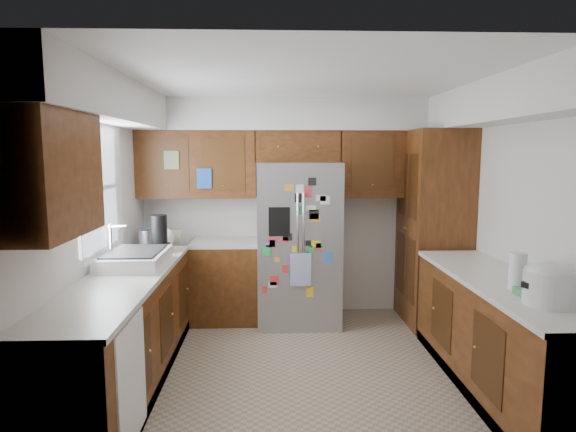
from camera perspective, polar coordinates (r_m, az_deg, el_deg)
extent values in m
plane|color=tan|center=(4.50, 2.15, -17.52)|extent=(3.60, 3.60, 0.00)
cube|color=silver|center=(5.71, 1.01, 0.92)|extent=(3.60, 0.04, 2.50)
cube|color=silver|center=(4.38, -21.97, -1.61)|extent=(0.04, 3.20, 2.50)
cube|color=silver|center=(4.63, 25.05, -1.31)|extent=(0.04, 3.20, 2.50)
cube|color=silver|center=(2.57, 4.98, -7.17)|extent=(3.60, 0.04, 2.50)
cube|color=white|center=(4.13, 2.33, 15.96)|extent=(3.60, 3.20, 0.02)
cube|color=silver|center=(5.50, 1.15, 11.88)|extent=(3.60, 0.38, 0.35)
cube|color=silver|center=(4.29, -20.23, 12.70)|extent=(0.38, 3.20, 0.35)
cube|color=silver|center=(4.52, 23.62, 12.25)|extent=(0.38, 3.20, 0.35)
cube|color=#3A200B|center=(5.56, -10.70, 6.04)|extent=(1.33, 0.34, 0.75)
cube|color=#3A200B|center=(5.69, 12.68, 6.01)|extent=(1.33, 0.34, 0.75)
cube|color=#3A200B|center=(3.20, -26.48, 4.47)|extent=(0.34, 0.85, 0.75)
cube|color=white|center=(4.43, -21.60, 3.06)|extent=(0.02, 0.90, 1.05)
cube|color=white|center=(4.42, -21.14, 3.07)|extent=(0.01, 1.02, 1.15)
cube|color=blue|center=(5.36, -9.90, 4.41)|extent=(0.16, 0.02, 0.22)
cube|color=#BFB992|center=(5.42, -13.64, 6.45)|extent=(0.16, 0.02, 0.20)
cube|color=#3A200B|center=(4.21, -18.88, -13.23)|extent=(0.60, 2.60, 0.88)
cube|color=#3A200B|center=(5.59, -7.39, -7.76)|extent=(0.75, 0.60, 0.88)
cube|color=silver|center=(4.07, -19.15, -7.16)|extent=(0.63, 2.60, 0.04)
cube|color=silver|center=(5.48, -7.47, -3.12)|extent=(0.75, 0.60, 0.04)
cube|color=black|center=(4.36, -18.66, -18.04)|extent=(0.60, 2.60, 0.10)
cube|color=white|center=(3.37, -17.99, -18.19)|extent=(0.01, 0.58, 0.80)
cube|color=#3A200B|center=(4.28, 23.74, -13.12)|extent=(0.60, 2.25, 0.88)
cube|color=silver|center=(4.15, 24.07, -7.14)|extent=(0.63, 2.25, 0.04)
cube|color=black|center=(4.43, 23.46, -17.86)|extent=(0.60, 2.25, 0.10)
cube|color=#3A200B|center=(5.59, 16.83, -1.36)|extent=(0.60, 0.90, 2.15)
cube|color=#9D9EA2|center=(5.38, 1.24, -3.27)|extent=(0.90, 0.75, 1.80)
cylinder|color=silver|center=(4.96, 1.16, -2.40)|extent=(0.02, 0.02, 0.90)
cylinder|color=silver|center=(4.97, 1.85, -2.40)|extent=(0.02, 0.02, 0.90)
cube|color=black|center=(4.94, -1.04, -0.68)|extent=(0.22, 0.01, 0.30)
cube|color=white|center=(5.02, 1.51, -6.37)|extent=(0.22, 0.01, 0.34)
cube|color=white|center=(4.94, 2.69, 0.91)|extent=(0.11, 0.00, 0.06)
cube|color=blue|center=(5.05, 4.78, -4.93)|extent=(0.09, 0.00, 0.12)
cube|color=red|center=(5.01, 3.64, -3.80)|extent=(0.06, 0.00, 0.06)
cube|color=black|center=(4.97, -0.06, -2.51)|extent=(0.10, 0.00, 0.08)
cube|color=green|center=(5.01, 3.79, -3.51)|extent=(0.08, 0.00, 0.05)
cube|color=red|center=(4.97, -0.60, -2.82)|extent=(0.11, 0.00, 0.05)
cube|color=orange|center=(5.01, -1.27, -5.21)|extent=(0.06, 0.00, 0.05)
cube|color=green|center=(5.01, 2.63, -4.18)|extent=(0.05, 0.00, 0.11)
cube|color=white|center=(4.92, 1.41, 3.22)|extent=(0.08, 0.00, 0.09)
cube|color=red|center=(4.98, -1.87, -3.12)|extent=(0.06, 0.00, 0.12)
cube|color=red|center=(5.04, -0.34, -6.32)|extent=(0.06, 0.00, 0.09)
cube|color=white|center=(4.94, 3.92, 2.14)|extent=(0.10, 0.00, 0.06)
cube|color=red|center=(5.09, -2.78, -8.74)|extent=(0.05, 0.00, 0.08)
cube|color=black|center=(4.95, 3.09, 0.18)|extent=(0.10, 0.00, 0.10)
cube|color=yellow|center=(5.00, 0.91, -3.93)|extent=(0.07, 0.00, 0.06)
cube|color=green|center=(4.94, 1.26, 0.70)|extent=(0.06, 0.00, 0.09)
cube|color=green|center=(4.99, -2.60, -4.12)|extent=(0.09, 0.00, 0.11)
cube|color=black|center=(4.99, 2.42, -3.24)|extent=(0.06, 0.00, 0.06)
cube|color=black|center=(4.92, 2.89, 4.09)|extent=(0.08, 0.00, 0.08)
cube|color=yellow|center=(5.12, 2.61, -8.98)|extent=(0.08, 0.00, 0.12)
cube|color=black|center=(4.92, 1.21, 2.16)|extent=(0.07, 0.00, 0.09)
cube|color=white|center=(5.08, -1.85, -8.15)|extent=(0.09, 0.00, 0.06)
cube|color=orange|center=(4.96, 3.25, -0.19)|extent=(0.11, 0.00, 0.08)
cube|color=blue|center=(5.05, 1.06, -6.41)|extent=(0.08, 0.00, 0.08)
cube|color=red|center=(4.92, 2.39, 2.88)|extent=(0.07, 0.00, 0.12)
cube|color=yellow|center=(5.00, 3.29, -3.32)|extent=(0.11, 0.00, 0.07)
cube|color=orange|center=(4.91, 0.15, 3.38)|extent=(0.09, 0.00, 0.07)
cube|color=#8C4C99|center=(4.98, -2.04, -3.28)|extent=(0.11, 0.00, 0.07)
cube|color=red|center=(5.07, -1.66, -7.66)|extent=(0.09, 0.00, 0.10)
cube|color=white|center=(4.95, 4.41, 1.87)|extent=(0.10, 0.00, 0.09)
cube|color=#8C4C99|center=(5.02, 0.20, -5.18)|extent=(0.06, 0.00, 0.12)
cube|color=#3A200B|center=(5.51, 1.13, 8.23)|extent=(0.96, 0.34, 0.35)
sphere|color=#1F279B|center=(5.52, -1.29, 11.57)|extent=(0.29, 0.29, 0.29)
cylinder|color=black|center=(5.51, 3.71, 10.81)|extent=(0.26, 0.26, 0.15)
ellipsoid|color=#333338|center=(5.52, 3.72, 11.59)|extent=(0.24, 0.24, 0.11)
cube|color=white|center=(4.43, -17.69, -4.88)|extent=(0.52, 0.70, 0.12)
cube|color=black|center=(4.42, -17.73, -4.05)|extent=(0.44, 0.60, 0.02)
cylinder|color=silver|center=(4.46, -20.26, -2.82)|extent=(0.02, 0.02, 0.30)
cylinder|color=silver|center=(4.42, -19.59, -1.17)|extent=(0.16, 0.02, 0.02)
cube|color=yellow|center=(4.16, -16.82, -6.18)|extent=(0.10, 0.18, 0.04)
cube|color=black|center=(4.91, -14.98, -3.71)|extent=(0.18, 0.14, 0.10)
cylinder|color=black|center=(4.88, -15.05, -1.52)|extent=(0.16, 0.16, 0.28)
cylinder|color=#9D9EA2|center=(5.14, -16.44, -2.70)|extent=(0.14, 0.14, 0.20)
sphere|color=white|center=(5.22, -14.40, -2.48)|extent=(0.20, 0.20, 0.20)
cube|color=#3F72B2|center=(5.46, -16.07, -2.23)|extent=(0.14, 0.10, 0.18)
cube|color=#BFB28C|center=(5.42, -13.03, -2.41)|extent=(0.10, 0.08, 0.14)
cylinder|color=white|center=(4.76, -17.02, -4.08)|extent=(0.08, 0.08, 0.11)
cylinder|color=silver|center=(3.58, 28.64, -7.50)|extent=(0.33, 0.33, 0.22)
ellipsoid|color=silver|center=(3.56, 28.75, -5.78)|extent=(0.32, 0.32, 0.14)
cube|color=black|center=(3.50, 26.47, -7.33)|extent=(0.04, 0.06, 0.04)
cylinder|color=white|center=(3.87, 25.56, -5.90)|extent=(0.12, 0.12, 0.27)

